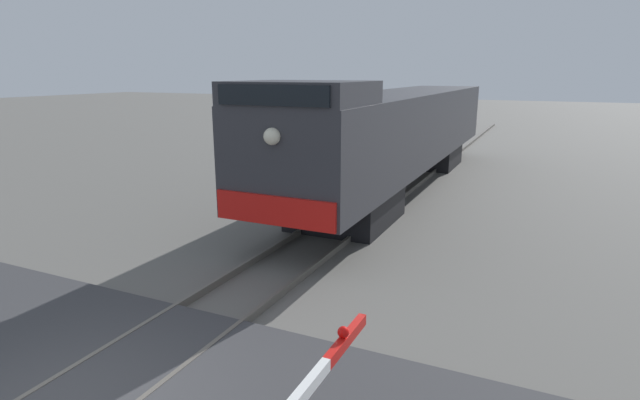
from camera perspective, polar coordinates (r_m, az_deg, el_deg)
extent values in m
cube|color=black|center=(14.56, 3.08, -0.53)|extent=(2.56, 3.20, 1.05)
cube|color=black|center=(24.04, 12.15, 5.09)|extent=(2.56, 3.20, 1.05)
cube|color=#333338|center=(18.96, 8.92, 8.22)|extent=(3.02, 18.35, 2.49)
cube|color=#333338|center=(11.50, -2.11, 12.04)|extent=(2.95, 2.59, 0.52)
cube|color=black|center=(10.34, -5.52, 11.73)|extent=(2.56, 0.06, 0.42)
cube|color=red|center=(10.70, -5.24, -1.20)|extent=(2.86, 0.08, 0.64)
sphere|color=#F2EACC|center=(10.39, -5.47, 7.20)|extent=(0.36, 0.36, 0.36)
cube|color=white|center=(5.32, -1.96, -21.06)|extent=(0.10, 1.13, 0.14)
cube|color=red|center=(6.19, 2.96, -15.53)|extent=(0.10, 1.13, 0.14)
sphere|color=red|center=(6.05, 2.66, -14.75)|extent=(0.14, 0.14, 0.14)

